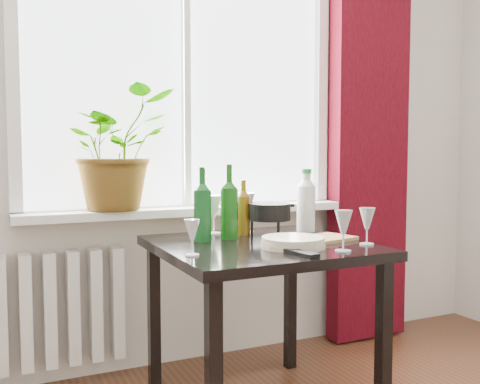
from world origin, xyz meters
name	(u,v)px	position (x,y,z in m)	size (l,w,h in m)	color
window	(185,61)	(0.00, 2.22, 1.60)	(1.72, 0.08, 1.62)	white
windowsill	(190,211)	(0.00, 2.15, 0.82)	(1.72, 0.20, 0.04)	silver
curtain	(369,124)	(1.12, 2.12, 1.30)	(0.50, 0.12, 2.56)	#38050D
radiator	(38,311)	(-0.75, 2.18, 0.38)	(0.80, 0.10, 0.55)	white
table	(260,264)	(0.10, 1.55, 0.65)	(0.85, 0.85, 0.74)	black
potted_plant	(116,149)	(-0.38, 2.16, 1.14)	(0.54, 0.46, 0.60)	#43761F
wine_bottle_left	(202,204)	(-0.11, 1.69, 0.90)	(0.08, 0.08, 0.33)	#0E4918
wine_bottle_right	(229,201)	(0.02, 1.70, 0.91)	(0.08, 0.08, 0.34)	#0F460D
bottle_amber	(243,207)	(0.13, 1.79, 0.87)	(0.06, 0.06, 0.26)	brown
cleaning_bottle	(306,199)	(0.46, 1.76, 0.90)	(0.09, 0.09, 0.31)	silver
wineglass_front_right	(343,231)	(0.29, 1.22, 0.82)	(0.07, 0.07, 0.16)	#B3BAC0
wineglass_far_right	(367,226)	(0.48, 1.31, 0.82)	(0.07, 0.07, 0.16)	#B5BBC3
wineglass_back_center	(246,212)	(0.17, 1.83, 0.84)	(0.08, 0.08, 0.20)	silver
wineglass_back_left	(214,214)	(0.02, 1.87, 0.83)	(0.08, 0.08, 0.19)	white
wineglass_front_left	(192,237)	(-0.26, 1.39, 0.81)	(0.06, 0.06, 0.14)	white
plate_stack	(293,242)	(0.17, 1.39, 0.76)	(0.26, 0.26, 0.04)	beige
fondue_pot	(270,219)	(0.23, 1.71, 0.82)	(0.22, 0.19, 0.15)	black
tv_remote	(301,253)	(0.10, 1.23, 0.75)	(0.05, 0.16, 0.02)	black
cutting_board	(322,239)	(0.37, 1.49, 0.75)	(0.28, 0.18, 0.01)	#A77B4B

